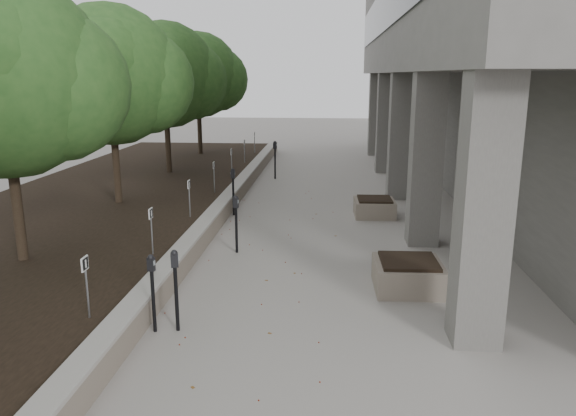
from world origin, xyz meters
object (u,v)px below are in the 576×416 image
(parking_meter_5, at_px, (275,160))
(planter_back, at_px, (374,207))
(crabapple_tree_2, at_px, (7,120))
(parking_meter_4, at_px, (233,192))
(parking_meter_3, at_px, (236,224))
(crabapple_tree_4, at_px, (166,98))
(planter_front, at_px, (408,274))
(crabapple_tree_5, at_px, (198,93))
(parking_meter_1, at_px, (153,294))
(parking_meter_2, at_px, (176,291))
(crabapple_tree_3, at_px, (112,105))

(parking_meter_5, xyz_separation_m, planter_back, (3.41, -5.52, -0.48))
(crabapple_tree_2, relative_size, parking_meter_4, 3.98)
(parking_meter_3, xyz_separation_m, parking_meter_4, (-0.66, 3.37, 0.02))
(crabapple_tree_4, distance_m, planter_front, 12.79)
(parking_meter_4, height_order, planter_back, parking_meter_4)
(crabapple_tree_5, height_order, parking_meter_5, crabapple_tree_5)
(crabapple_tree_2, bearing_deg, crabapple_tree_4, 90.00)
(crabapple_tree_5, xyz_separation_m, parking_meter_5, (3.86, -3.96, -2.38))
(crabapple_tree_5, bearing_deg, parking_meter_3, -73.33)
(parking_meter_5, bearing_deg, crabapple_tree_4, -146.01)
(planter_front, bearing_deg, parking_meter_5, 108.22)
(parking_meter_5, bearing_deg, parking_meter_1, -73.58)
(crabapple_tree_4, relative_size, planter_back, 4.84)
(parking_meter_2, relative_size, planter_back, 1.19)
(parking_meter_2, xyz_separation_m, planter_front, (3.85, 2.03, -0.38))
(crabapple_tree_5, distance_m, planter_back, 12.28)
(parking_meter_1, xyz_separation_m, parking_meter_4, (-0.05, 7.38, 0.05))
(crabapple_tree_2, xyz_separation_m, crabapple_tree_3, (0.00, 5.00, 0.00))
(parking_meter_2, bearing_deg, crabapple_tree_4, 91.09)
(planter_back, bearing_deg, planter_front, -87.68)
(parking_meter_3, height_order, planter_front, parking_meter_3)
(crabapple_tree_3, bearing_deg, crabapple_tree_5, 90.00)
(crabapple_tree_4, distance_m, planter_back, 9.00)
(crabapple_tree_3, xyz_separation_m, parking_meter_2, (3.64, -7.01, -2.45))
(crabapple_tree_2, bearing_deg, crabapple_tree_5, 90.00)
(crabapple_tree_5, bearing_deg, crabapple_tree_3, -90.00)
(crabapple_tree_4, bearing_deg, parking_meter_5, 15.10)
(crabapple_tree_2, height_order, parking_meter_4, crabapple_tree_2)
(crabapple_tree_2, height_order, crabapple_tree_3, same)
(crabapple_tree_3, height_order, parking_meter_3, crabapple_tree_3)
(parking_meter_1, relative_size, parking_meter_4, 0.93)
(crabapple_tree_5, bearing_deg, planter_front, -63.43)
(crabapple_tree_3, xyz_separation_m, crabapple_tree_4, (0.00, 5.00, 0.00))
(crabapple_tree_2, height_order, parking_meter_5, crabapple_tree_2)
(crabapple_tree_2, xyz_separation_m, crabapple_tree_5, (0.00, 15.00, 0.00))
(crabapple_tree_3, bearing_deg, crabapple_tree_2, -90.00)
(crabapple_tree_3, relative_size, parking_meter_2, 4.07)
(crabapple_tree_2, bearing_deg, planter_back, 37.22)
(crabapple_tree_4, relative_size, parking_meter_5, 3.69)
(parking_meter_3, relative_size, planter_back, 1.18)
(crabapple_tree_2, bearing_deg, crabapple_tree_3, 90.00)
(crabapple_tree_4, distance_m, parking_meter_3, 9.30)
(planter_front, distance_m, planter_back, 5.50)
(parking_meter_3, bearing_deg, parking_meter_5, 100.28)
(crabapple_tree_4, bearing_deg, parking_meter_4, -55.34)
(crabapple_tree_5, bearing_deg, parking_meter_5, -45.70)
(parking_meter_2, distance_m, planter_front, 4.37)
(crabapple_tree_4, bearing_deg, parking_meter_1, -74.74)
(crabapple_tree_5, relative_size, planter_front, 4.37)
(crabapple_tree_2, height_order, parking_meter_1, crabapple_tree_2)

